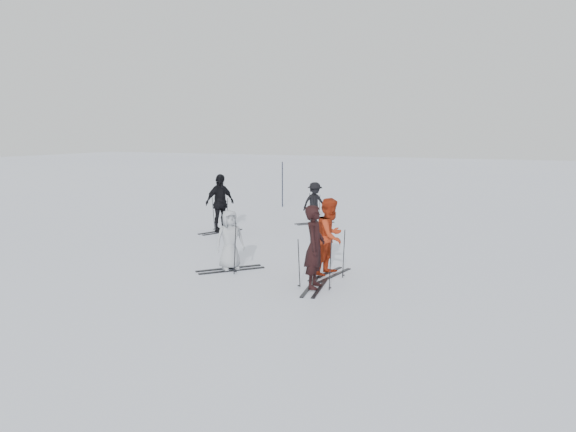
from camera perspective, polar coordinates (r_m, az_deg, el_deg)
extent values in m
plane|color=silver|center=(15.79, -1.53, -4.09)|extent=(120.00, 120.00, 0.00)
imported|color=black|center=(12.39, 2.72, -3.27)|extent=(0.56, 0.74, 1.84)
imported|color=#A92F13|center=(13.58, 4.34, -2.20)|extent=(0.82, 0.99, 1.86)
imported|color=#A1A6AA|center=(14.15, -5.93, -2.52)|extent=(0.84, 0.87, 1.50)
imported|color=black|center=(19.48, -6.93, 1.25)|extent=(0.87, 1.26, 1.99)
imported|color=black|center=(21.22, 2.73, 1.30)|extent=(1.07, 1.13, 1.54)
cylinder|color=black|center=(25.84, -0.58, 3.23)|extent=(0.06, 0.06, 2.07)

